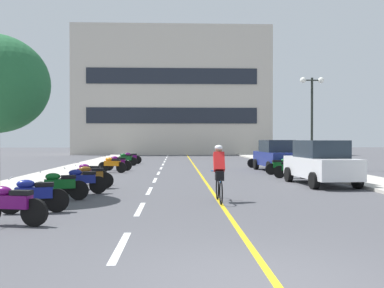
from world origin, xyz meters
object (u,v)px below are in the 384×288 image
(motorcycle_5, at_px, (89,173))
(cyclist_rider, at_px, (219,172))
(parked_car_mid, at_px, (276,155))
(motorcycle_8, at_px, (112,164))
(parked_car_near, at_px, (320,163))
(motorcycle_9, at_px, (118,163))
(motorcycle_3, at_px, (81,180))
(motorcycle_1, at_px, (34,194))
(motorcycle_7, at_px, (281,166))
(street_lamp_mid, at_px, (312,102))
(motorcycle_6, at_px, (292,168))
(motorcycle_2, at_px, (59,185))
(motorcycle_0, at_px, (10,204))
(motorcycle_4, at_px, (90,176))
(motorcycle_12, at_px, (130,158))
(motorcycle_11, at_px, (126,159))
(motorcycle_10, at_px, (261,161))

(motorcycle_5, xyz_separation_m, cyclist_rider, (4.86, -4.89, 0.41))
(parked_car_mid, xyz_separation_m, motorcycle_8, (-9.44, -0.82, -0.44))
(motorcycle_5, bearing_deg, parked_car_near, -2.50)
(motorcycle_8, height_order, motorcycle_9, same)
(motorcycle_3, bearing_deg, motorcycle_1, -95.98)
(parked_car_near, distance_m, motorcycle_5, 9.48)
(motorcycle_1, xyz_separation_m, motorcycle_8, (0.02, 13.01, 0.00))
(motorcycle_7, bearing_deg, street_lamp_mid, 50.97)
(motorcycle_5, height_order, motorcycle_8, same)
(motorcycle_5, relative_size, motorcycle_9, 1.00)
(motorcycle_1, height_order, motorcycle_9, same)
(motorcycle_5, bearing_deg, motorcycle_6, 15.33)
(parked_car_mid, distance_m, motorcycle_2, 15.01)
(motorcycle_8, bearing_deg, cyclist_rider, -66.61)
(motorcycle_2, relative_size, motorcycle_9, 0.98)
(motorcycle_0, height_order, motorcycle_5, same)
(parked_car_near, height_order, parked_car_mid, same)
(motorcycle_4, bearing_deg, motorcycle_9, 91.59)
(parked_car_near, height_order, cyclist_rider, parked_car_near)
(motorcycle_0, bearing_deg, street_lamp_mid, 53.91)
(cyclist_rider, bearing_deg, motorcycle_5, 134.81)
(parked_car_mid, height_order, motorcycle_0, parked_car_mid)
(motorcycle_3, height_order, motorcycle_9, same)
(motorcycle_6, xyz_separation_m, motorcycle_12, (-8.95, 12.23, 0.00))
(motorcycle_6, bearing_deg, motorcycle_12, 126.19)
(motorcycle_1, bearing_deg, motorcycle_11, 89.94)
(motorcycle_3, distance_m, motorcycle_4, 1.60)
(parked_car_near, height_order, motorcycle_11, parked_car_near)
(motorcycle_0, bearing_deg, motorcycle_10, 63.52)
(street_lamp_mid, xyz_separation_m, motorcycle_9, (-11.70, -0.08, -3.63))
(parked_car_mid, distance_m, motorcycle_8, 9.48)
(motorcycle_5, relative_size, motorcycle_10, 0.99)
(motorcycle_2, xyz_separation_m, cyclist_rider, (4.80, -0.33, 0.41))
(motorcycle_0, bearing_deg, motorcycle_4, 86.98)
(motorcycle_11, bearing_deg, motorcycle_9, -88.94)
(motorcycle_10, bearing_deg, motorcycle_9, -166.64)
(motorcycle_0, relative_size, motorcycle_11, 1.00)
(motorcycle_4, relative_size, motorcycle_10, 0.98)
(motorcycle_4, relative_size, motorcycle_6, 1.00)
(motorcycle_0, distance_m, motorcycle_4, 6.79)
(motorcycle_5, bearing_deg, motorcycle_8, 89.93)
(motorcycle_0, xyz_separation_m, motorcycle_3, (0.37, 5.18, 0.00))
(motorcycle_6, relative_size, cyclist_rider, 0.94)
(motorcycle_11, bearing_deg, motorcycle_10, -16.47)
(motorcycle_8, bearing_deg, motorcycle_4, -87.42)
(parked_car_near, xyz_separation_m, motorcycle_11, (-9.45, 13.09, -0.44))
(parked_car_mid, relative_size, motorcycle_6, 2.59)
(motorcycle_1, xyz_separation_m, motorcycle_11, (0.02, 19.37, 0.00))
(motorcycle_7, distance_m, cyclist_rider, 10.45)
(street_lamp_mid, bearing_deg, motorcycle_6, -116.55)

